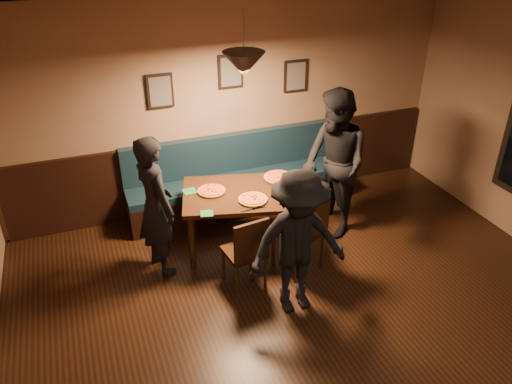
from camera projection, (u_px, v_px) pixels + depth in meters
ceiling at (409, 65)px, 3.00m from camera, size 7.00×7.00×0.00m
wall_back at (231, 105)px, 6.54m from camera, size 6.00×0.00×6.00m
wainscot at (233, 168)px, 6.96m from camera, size 5.88×0.06×1.00m
booth_bench at (239, 176)px, 6.74m from camera, size 3.00×0.60×1.00m
picture_left at (160, 91)px, 6.09m from camera, size 0.32×0.04×0.42m
picture_center at (230, 71)px, 6.30m from camera, size 0.32×0.04×0.42m
picture_right at (295, 76)px, 6.65m from camera, size 0.32×0.04×0.42m
pendant_lamp at (244, 64)px, 5.09m from camera, size 0.44×0.44×0.25m
dining_table at (246, 220)px, 6.00m from camera, size 1.62×1.26×0.77m
chair_near_left at (244, 250)px, 5.36m from camera, size 0.44×0.44×0.89m
chair_near_right at (299, 229)px, 5.59m from camera, size 0.58×0.58×1.04m
diner_left at (156, 206)px, 5.44m from camera, size 0.55×0.68×1.63m
diner_right at (335, 164)px, 6.09m from camera, size 0.74×0.93×1.85m
diner_front at (298, 244)px, 4.89m from camera, size 1.02×0.59×1.57m
pizza_a at (211, 191)px, 5.80m from camera, size 0.39×0.39×0.04m
pizza_b at (253, 199)px, 5.63m from camera, size 0.42×0.42×0.04m
pizza_c at (279, 177)px, 6.09m from camera, size 0.44×0.44×0.04m
soda_glass at (302, 188)px, 5.75m from camera, size 0.07×0.07×0.13m
tabasco_bottle at (285, 182)px, 5.90m from camera, size 0.04×0.04×0.12m
napkin_a at (190, 191)px, 5.83m from camera, size 0.16×0.16×0.01m
napkin_b at (207, 213)px, 5.40m from camera, size 0.16×0.16×0.01m
cutlery_set at (252, 210)px, 5.47m from camera, size 0.19×0.02×0.00m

